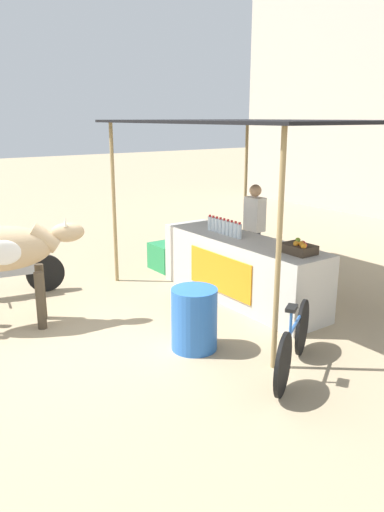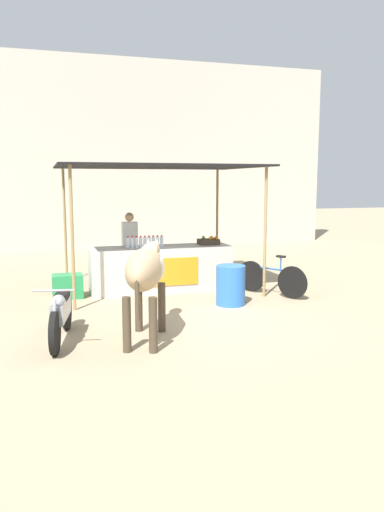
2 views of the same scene
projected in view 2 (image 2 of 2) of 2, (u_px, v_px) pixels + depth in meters
ground_plane at (190, 317)px, 8.67m from camera, size 60.00×60.00×0.00m
building_wall_far at (111, 155)px, 17.37m from camera, size 16.00×0.50×6.51m
stall_counter at (161, 269)px, 10.68m from camera, size 3.00×0.82×0.96m
stall_awning at (157, 171)px, 10.65m from camera, size 4.20×3.20×2.67m
water_bottle_row at (145, 242)px, 10.44m from camera, size 0.79×0.07×0.25m
fruit_crate at (209, 241)px, 10.95m from camera, size 0.44×0.32×0.18m
vendor_behind_counter at (130, 248)px, 11.18m from camera, size 0.34×0.22×1.65m
cooler_box at (68, 286)px, 10.06m from camera, size 0.60×0.44×0.48m
water_barrel at (231, 285)px, 9.48m from camera, size 0.55×0.55×0.76m
cow at (146, 271)px, 7.28m from camera, size 0.97×1.83×1.44m
motorcycle_parked at (61, 313)px, 7.30m from camera, size 0.57×1.79×0.90m
bicycle_leaning at (271, 278)px, 10.29m from camera, size 0.90×1.43×0.85m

